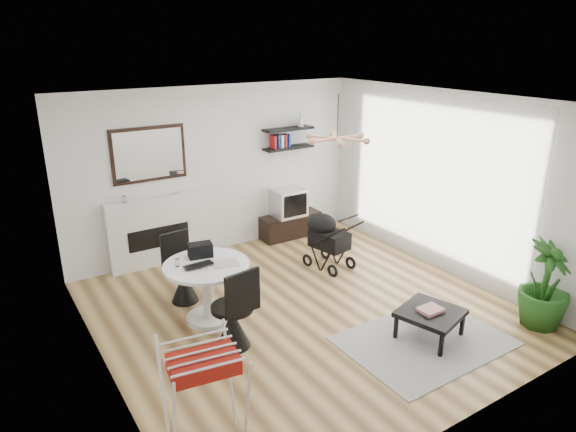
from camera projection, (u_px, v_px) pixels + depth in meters
floor at (304, 310)px, 6.74m from camera, size 5.00×5.00×0.00m
ceiling at (306, 101)px, 5.85m from camera, size 5.00×5.00×0.00m
wall_back at (217, 170)px, 8.28m from camera, size 5.00×0.00×5.00m
wall_left at (95, 258)px, 5.02m from camera, size 0.00×5.00×5.00m
wall_right at (444, 183)px, 7.57m from camera, size 0.00×5.00×5.00m
sheer_curtain at (429, 181)px, 7.68m from camera, size 0.04×3.60×2.60m
fireplace at (156, 223)px, 7.88m from camera, size 1.50×0.17×2.16m
shelf_lower at (288, 148)px, 8.75m from camera, size 0.90×0.25×0.04m
shelf_upper at (288, 129)px, 8.64m from camera, size 0.90×0.25×0.04m
pendant_lamp at (337, 138)px, 6.63m from camera, size 0.90×0.90×0.10m
tv_console at (291, 225)px, 9.15m from camera, size 1.10×0.39×0.41m
crt_tv at (288, 202)px, 8.97m from camera, size 0.55×0.48×0.48m
dining_table at (207, 283)px, 6.34m from camera, size 1.06×1.06×0.77m
laptop at (200, 267)px, 6.13m from camera, size 0.37×0.24×0.03m
black_bag at (200, 250)px, 6.43m from camera, size 0.33×0.23×0.18m
newspaper at (225, 263)px, 6.26m from camera, size 0.36×0.32×0.01m
drinking_glass at (177, 262)px, 6.18m from camera, size 0.06×0.06×0.09m
chair_far at (183, 280)px, 6.89m from camera, size 0.45×0.46×0.94m
chair_near at (234, 322)px, 5.84m from camera, size 0.49×0.51×1.02m
drying_rack at (204, 396)px, 4.36m from camera, size 0.73×0.70×0.97m
stroller at (327, 242)px, 7.90m from camera, size 0.59×0.81×0.93m
rug at (424, 341)px, 6.03m from camera, size 1.88×1.36×0.01m
coffee_table at (430, 314)px, 6.02m from camera, size 0.82×0.82×0.34m
magazines at (430, 310)px, 6.00m from camera, size 0.27×0.22×0.04m
potted_plant at (545, 285)px, 6.21m from camera, size 0.74×0.74×1.10m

